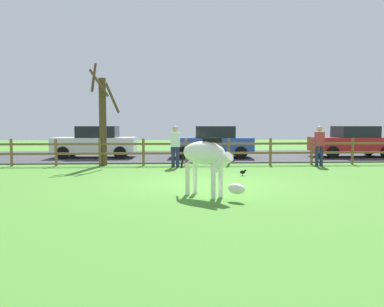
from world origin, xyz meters
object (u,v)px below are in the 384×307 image
Objects in this scene: bare_tree at (103,118)px; parked_car_blue at (213,142)px; parked_car_white at (96,142)px; visitor_left_of_tree at (319,144)px; visitor_right_of_tree at (175,145)px; parked_car_red at (353,141)px; crow_on_grass at (243,172)px; zebra at (207,158)px.

parked_car_blue is (4.88, 2.90, -1.13)m from bare_tree.
bare_tree is at bearing -74.17° from parked_car_white.
visitor_left_of_tree reaches higher than parked_car_blue.
visitor_right_of_tree is (-1.90, -3.79, 0.06)m from parked_car_blue.
bare_tree reaches higher than parked_car_white.
bare_tree reaches higher than parked_car_blue.
visitor_left_of_tree is (8.84, -0.78, -1.07)m from bare_tree.
parked_car_red is at bearing 13.51° from bare_tree.
bare_tree is at bearing 146.43° from crow_on_grass.
zebra is 8.14m from visitor_left_of_tree.
zebra is 3.99m from crow_on_grass.
visitor_right_of_tree reaches higher than parked_car_red.
visitor_left_of_tree is at bearing -42.84° from parked_car_blue.
crow_on_grass is (5.19, -3.45, -1.85)m from bare_tree.
visitor_left_of_tree is (5.21, 6.26, -0.02)m from zebra.
parked_car_red is (12.00, 2.88, -1.13)m from bare_tree.
crow_on_grass is 0.05× the size of parked_car_white.
crow_on_grass is at bearing -87.14° from parked_car_blue.
parked_car_blue is at bearing -3.71° from parked_car_white.
zebra is (3.63, -7.03, -1.05)m from bare_tree.
crow_on_grass is at bearing -47.67° from parked_car_white.
parked_car_blue reaches higher than zebra.
visitor_right_of_tree is (-9.03, -3.77, 0.06)m from parked_car_red.
visitor_left_of_tree is (-3.17, -3.66, 0.06)m from parked_car_red.
visitor_right_of_tree is (-0.66, 6.14, -0.02)m from zebra.
visitor_right_of_tree is (-5.86, -0.11, 0.00)m from visitor_left_of_tree.
bare_tree is 2.81× the size of zebra.
parked_car_blue is 1.02× the size of parked_car_white.
parked_car_red is at bearing -1.73° from parked_car_white.
visitor_right_of_tree is at bearing -16.63° from bare_tree.
parked_car_blue is at bearing 179.89° from parked_car_red.
visitor_right_of_tree is at bearing -157.32° from parked_car_red.
zebra is 7.02× the size of crow_on_grass.
zebra is at bearing -129.76° from visitor_left_of_tree.
bare_tree is 2.59× the size of visitor_left_of_tree.
parked_car_white and parked_car_red have the same top height.
bare_tree is at bearing 117.31° from zebra.
parked_car_blue is (1.24, 9.93, -0.08)m from zebra.
bare_tree reaches higher than parked_car_red.
parked_car_blue reaches higher than crow_on_grass.
crow_on_grass is 0.05× the size of parked_car_red.
zebra is 11.27m from parked_car_white.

